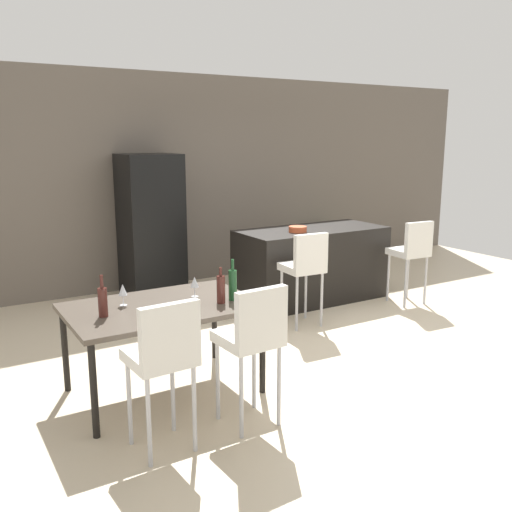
{
  "coord_description": "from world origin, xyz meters",
  "views": [
    {
      "loc": [
        -3.5,
        -4.48,
        2.05
      ],
      "look_at": [
        -0.6,
        0.3,
        0.85
      ],
      "focal_mm": 39.04,
      "sensor_mm": 36.0,
      "label": 1
    }
  ],
  "objects_px": {
    "bar_chair_left": "(305,264)",
    "wine_bottle_corner": "(103,301)",
    "dining_table": "(162,312)",
    "wine_glass_left": "(195,282)",
    "wine_bottle_near": "(221,289)",
    "refrigerator": "(151,225)",
    "fruit_bowl": "(298,229)",
    "dining_chair_far": "(253,334)",
    "wine_glass_middle": "(123,290)",
    "dining_chair_near": "(163,353)",
    "kitchen_island": "(311,264)",
    "potted_plant": "(332,243)",
    "wine_bottle_far": "(233,284)",
    "bar_chair_middle": "(412,249)"
  },
  "relations": [
    {
      "from": "refrigerator",
      "to": "dining_chair_far",
      "type": "bearing_deg",
      "value": -100.02
    },
    {
      "from": "kitchen_island",
      "to": "wine_glass_middle",
      "type": "distance_m",
      "value": 3.23
    },
    {
      "from": "dining_table",
      "to": "wine_glass_left",
      "type": "bearing_deg",
      "value": 12.69
    },
    {
      "from": "dining_chair_far",
      "to": "fruit_bowl",
      "type": "height_order",
      "value": "dining_chair_far"
    },
    {
      "from": "refrigerator",
      "to": "wine_glass_left",
      "type": "bearing_deg",
      "value": -103.52
    },
    {
      "from": "fruit_bowl",
      "to": "bar_chair_left",
      "type": "bearing_deg",
      "value": -119.34
    },
    {
      "from": "wine_bottle_corner",
      "to": "potted_plant",
      "type": "distance_m",
      "value": 5.34
    },
    {
      "from": "bar_chair_middle",
      "to": "dining_chair_near",
      "type": "distance_m",
      "value": 4.19
    },
    {
      "from": "wine_glass_left",
      "to": "potted_plant",
      "type": "distance_m",
      "value": 4.61
    },
    {
      "from": "dining_chair_far",
      "to": "wine_glass_middle",
      "type": "distance_m",
      "value": 1.17
    },
    {
      "from": "wine_bottle_corner",
      "to": "refrigerator",
      "type": "relative_size",
      "value": 0.17
    },
    {
      "from": "kitchen_island",
      "to": "wine_glass_left",
      "type": "distance_m",
      "value": 2.75
    },
    {
      "from": "dining_chair_far",
      "to": "refrigerator",
      "type": "relative_size",
      "value": 0.57
    },
    {
      "from": "bar_chair_left",
      "to": "wine_bottle_far",
      "type": "bearing_deg",
      "value": -147.26
    },
    {
      "from": "dining_table",
      "to": "dining_chair_near",
      "type": "relative_size",
      "value": 1.41
    },
    {
      "from": "dining_chair_far",
      "to": "wine_bottle_far",
      "type": "distance_m",
      "value": 0.73
    },
    {
      "from": "dining_chair_far",
      "to": "bar_chair_left",
      "type": "bearing_deg",
      "value": 44.46
    },
    {
      "from": "dining_table",
      "to": "dining_chair_far",
      "type": "relative_size",
      "value": 1.41
    },
    {
      "from": "potted_plant",
      "to": "wine_bottle_corner",
      "type": "bearing_deg",
      "value": -147.42
    },
    {
      "from": "dining_table",
      "to": "fruit_bowl",
      "type": "xyz_separation_m",
      "value": [
        2.32,
        1.41,
        0.28
      ]
    },
    {
      "from": "dining_chair_near",
      "to": "wine_glass_left",
      "type": "distance_m",
      "value": 1.14
    },
    {
      "from": "dining_chair_near",
      "to": "refrigerator",
      "type": "relative_size",
      "value": 0.57
    },
    {
      "from": "wine_bottle_near",
      "to": "refrigerator",
      "type": "relative_size",
      "value": 0.16
    },
    {
      "from": "wine_glass_left",
      "to": "refrigerator",
      "type": "xyz_separation_m",
      "value": [
        0.66,
        2.75,
        0.06
      ]
    },
    {
      "from": "dining_table",
      "to": "dining_chair_near",
      "type": "height_order",
      "value": "dining_chair_near"
    },
    {
      "from": "bar_chair_left",
      "to": "fruit_bowl",
      "type": "relative_size",
      "value": 4.82
    },
    {
      "from": "dining_chair_far",
      "to": "refrigerator",
      "type": "bearing_deg",
      "value": 79.98
    },
    {
      "from": "wine_bottle_far",
      "to": "wine_glass_left",
      "type": "relative_size",
      "value": 1.96
    },
    {
      "from": "wine_glass_middle",
      "to": "kitchen_island",
      "type": "bearing_deg",
      "value": 25.51
    },
    {
      "from": "fruit_bowl",
      "to": "wine_bottle_far",
      "type": "bearing_deg",
      "value": -138.25
    },
    {
      "from": "kitchen_island",
      "to": "bar_chair_middle",
      "type": "distance_m",
      "value": 1.25
    },
    {
      "from": "wine_glass_left",
      "to": "fruit_bowl",
      "type": "xyz_separation_m",
      "value": [
        2.0,
        1.34,
        0.09
      ]
    },
    {
      "from": "bar_chair_middle",
      "to": "dining_table",
      "type": "height_order",
      "value": "bar_chair_middle"
    },
    {
      "from": "wine_glass_left",
      "to": "wine_glass_middle",
      "type": "distance_m",
      "value": 0.59
    },
    {
      "from": "bar_chair_middle",
      "to": "potted_plant",
      "type": "bearing_deg",
      "value": 77.93
    },
    {
      "from": "dining_table",
      "to": "bar_chair_middle",
      "type": "bearing_deg",
      "value": 11.41
    },
    {
      "from": "bar_chair_left",
      "to": "bar_chair_middle",
      "type": "xyz_separation_m",
      "value": [
        1.62,
        0.0,
        0.0
      ]
    },
    {
      "from": "wine_bottle_corner",
      "to": "fruit_bowl",
      "type": "xyz_separation_m",
      "value": [
        2.8,
        1.46,
        0.1
      ]
    },
    {
      "from": "dining_table",
      "to": "wine_bottle_near",
      "type": "xyz_separation_m",
      "value": [
        0.43,
        -0.2,
        0.18
      ]
    },
    {
      "from": "wine_bottle_far",
      "to": "bar_chair_middle",
      "type": "bearing_deg",
      "value": 16.47
    },
    {
      "from": "bar_chair_left",
      "to": "wine_bottle_corner",
      "type": "height_order",
      "value": "wine_bottle_corner"
    },
    {
      "from": "kitchen_island",
      "to": "potted_plant",
      "type": "xyz_separation_m",
      "value": [
        1.38,
        1.29,
        -0.06
      ]
    },
    {
      "from": "wine_bottle_far",
      "to": "refrigerator",
      "type": "distance_m",
      "value": 3.03
    },
    {
      "from": "kitchen_island",
      "to": "dining_chair_far",
      "type": "height_order",
      "value": "dining_chair_far"
    },
    {
      "from": "wine_glass_middle",
      "to": "refrigerator",
      "type": "height_order",
      "value": "refrigerator"
    },
    {
      "from": "kitchen_island",
      "to": "wine_bottle_far",
      "type": "bearing_deg",
      "value": -140.77
    },
    {
      "from": "kitchen_island",
      "to": "dining_chair_near",
      "type": "bearing_deg",
      "value": -141.24
    },
    {
      "from": "dining_chair_far",
      "to": "wine_glass_left",
      "type": "height_order",
      "value": "dining_chair_far"
    },
    {
      "from": "wine_glass_middle",
      "to": "refrigerator",
      "type": "bearing_deg",
      "value": 65.0
    },
    {
      "from": "dining_table",
      "to": "wine_glass_middle",
      "type": "relative_size",
      "value": 8.5
    }
  ]
}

